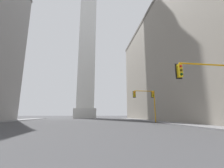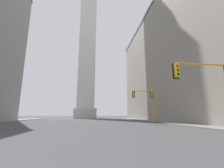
{
  "view_description": "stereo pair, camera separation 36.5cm",
  "coord_description": "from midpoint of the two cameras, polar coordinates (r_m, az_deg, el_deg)",
  "views": [
    {
      "loc": [
        2.1,
        -1.16,
        1.52
      ],
      "look_at": [
        8.74,
        44.91,
        11.05
      ],
      "focal_mm": 24.0,
      "sensor_mm": 36.0,
      "label": 1
    },
    {
      "loc": [
        2.47,
        -1.21,
        1.52
      ],
      "look_at": [
        8.74,
        44.91,
        11.05
      ],
      "focal_mm": 24.0,
      "sensor_mm": 36.0,
      "label": 2
    }
  ],
  "objects": [
    {
      "name": "traffic_light_mid_right",
      "position": [
        29.99,
        13.01,
        -5.26
      ],
      "size": [
        4.47,
        0.5,
        6.15
      ],
      "color": "orange",
      "rests_on": "ground_plane"
    },
    {
      "name": "building_right",
      "position": [
        45.99,
        30.23,
        7.91
      ],
      "size": [
        25.26,
        60.49,
        31.21
      ],
      "color": "gray",
      "rests_on": "ground_plane"
    },
    {
      "name": "obelisk",
      "position": [
        74.21,
        -9.38,
        16.96
      ],
      "size": [
        9.02,
        9.02,
        75.65
      ],
      "color": "silver",
      "rests_on": "ground_plane"
    },
    {
      "name": "sidewalk_right",
      "position": [
        28.5,
        24.05,
        -13.51
      ],
      "size": [
        5.0,
        76.89,
        0.15
      ],
      "primitive_type": "cube",
      "color": "slate",
      "rests_on": "ground_plane"
    },
    {
      "name": "traffic_light_near_right",
      "position": [
        15.39,
        34.39,
        1.56
      ],
      "size": [
        5.64,
        0.51,
        5.84
      ],
      "color": "orange",
      "rests_on": "ground_plane"
    }
  ]
}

